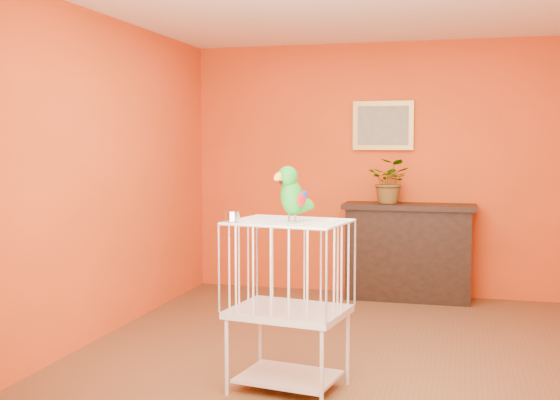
# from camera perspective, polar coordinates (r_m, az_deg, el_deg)

# --- Properties ---
(ground) EXTENTS (4.50, 4.50, 0.00)m
(ground) POSITION_cam_1_polar(r_m,az_deg,el_deg) (5.34, 5.39, -12.48)
(ground) COLOR brown
(ground) RESTS_ON ground
(room_shell) EXTENTS (4.50, 4.50, 4.50)m
(room_shell) POSITION_cam_1_polar(r_m,az_deg,el_deg) (5.10, 5.53, 4.79)
(room_shell) COLOR #E54715
(room_shell) RESTS_ON ground
(console_cabinet) EXTENTS (1.30, 0.47, 0.96)m
(console_cabinet) POSITION_cam_1_polar(r_m,az_deg,el_deg) (7.16, 10.38, -4.16)
(console_cabinet) COLOR black
(console_cabinet) RESTS_ON ground
(potted_plant) EXTENTS (0.50, 0.53, 0.35)m
(potted_plant) POSITION_cam_1_polar(r_m,az_deg,el_deg) (7.13, 8.97, 1.14)
(potted_plant) COLOR #26722D
(potted_plant) RESTS_ON console_cabinet
(framed_picture) EXTENTS (0.62, 0.04, 0.50)m
(framed_picture) POSITION_cam_1_polar(r_m,az_deg,el_deg) (7.30, 8.37, 6.01)
(framed_picture) COLOR #B49140
(framed_picture) RESTS_ON room_shell
(birdcage) EXTENTS (0.77, 0.64, 1.08)m
(birdcage) POSITION_cam_1_polar(r_m,az_deg,el_deg) (4.47, 0.69, -8.37)
(birdcage) COLOR silver
(birdcage) RESTS_ON ground
(feed_cup) EXTENTS (0.09, 0.09, 0.06)m
(feed_cup) POSITION_cam_1_polar(r_m,az_deg,el_deg) (4.34, -3.91, -1.33)
(feed_cup) COLOR silver
(feed_cup) RESTS_ON birdcage
(parrot) EXTENTS (0.23, 0.30, 0.35)m
(parrot) POSITION_cam_1_polar(r_m,az_deg,el_deg) (4.33, 0.98, 0.54)
(parrot) COLOR #59544C
(parrot) RESTS_ON birdcage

